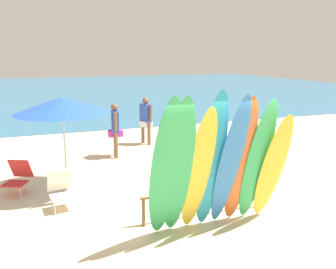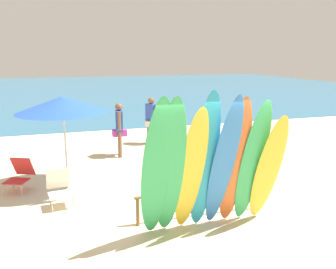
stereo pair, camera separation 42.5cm
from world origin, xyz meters
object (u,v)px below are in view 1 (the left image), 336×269
Objects in this scene: surfboard_teal_3 at (211,163)px; surfboard_blue_4 at (230,163)px; beach_umbrella at (62,105)px; surfboard_orange_5 at (240,162)px; beach_chair_blue at (61,188)px; surfboard_yellow_2 at (198,172)px; surfboard_green_0 at (165,171)px; surfboard_green_1 at (178,169)px; surfboard_rack at (203,194)px; surfboard_yellow_7 at (272,168)px; beachgoer_strolling at (146,117)px; beachgoer_near_rack at (115,126)px; beach_chair_red at (18,176)px; surfboard_green_6 at (257,162)px.

surfboard_blue_4 is (0.34, -0.07, -0.03)m from surfboard_teal_3.
surfboard_orange_5 is at bearing -47.28° from beach_umbrella.
surfboard_teal_3 is at bearing -47.46° from beach_chair_blue.
surfboard_yellow_2 is at bearing -168.30° from surfboard_teal_3.
surfboard_green_0 is 0.24m from surfboard_green_1.
surfboard_orange_5 is (0.45, -0.61, 0.81)m from surfboard_rack.
surfboard_green_0 reaches higher than surfboard_yellow_7.
surfboard_orange_5 is at bearing 153.89° from beachgoer_strolling.
surfboard_green_1 reaches higher than beachgoer_near_rack.
surfboard_rack is 1.11m from surfboard_yellow_2.
beach_chair_red is (-3.75, 3.40, -0.89)m from surfboard_blue_4.
surfboard_green_6 reaches higher than beach_chair_red.
surfboard_rack is 5.07m from beachgoer_near_rack.
surfboard_orange_5 is at bearing -40.97° from beach_chair_blue.
beach_umbrella is at bearing 115.47° from beachgoer_strolling.
surfboard_green_1 reaches higher than beach_chair_red.
surfboard_green_6 is (1.24, 0.03, 0.03)m from surfboard_yellow_2.
beachgoer_near_rack is (0.12, 5.71, -0.32)m from surfboard_green_1.
surfboard_yellow_7 is (1.29, -0.06, -0.23)m from surfboard_teal_3.
surfboard_green_0 is at bearing -178.47° from surfboard_yellow_7.
surfboard_green_6 is (1.88, 0.08, -0.07)m from surfboard_green_0.
surfboard_orange_5 is 1.13× the size of surfboard_yellow_7.
surfboard_blue_4 is at bearing -156.93° from surfboard_orange_5.
surfboard_blue_4 reaches higher than beach_umbrella.
beachgoer_strolling is at bearing 49.54° from beach_umbrella.
surfboard_blue_4 reaches higher than surfboard_orange_5.
surfboard_green_1 is at bearing -176.98° from surfboard_yellow_2.
surfboard_green_0 is 1.22× the size of beach_umbrella.
beach_chair_blue is (-2.68, 1.50, -0.05)m from surfboard_rack.
surfboard_green_1 is 1.01m from surfboard_blue_4.
surfboard_orange_5 is 3.87m from beach_chair_blue.
beachgoer_strolling is at bearing 81.79° from surfboard_green_1.
surfboard_yellow_2 is (0.64, 0.05, -0.10)m from surfboard_green_0.
surfboard_blue_4 is at bearing -44.71° from beach_chair_blue.
beachgoer_strolling is (-0.42, 6.97, -0.12)m from surfboard_yellow_7.
surfboard_rack is at bearing 148.87° from surfboard_yellow_7.
surfboard_green_1 is 1.60× the size of beachgoer_near_rack.
surfboard_yellow_7 is at bearing -2.91° from surfboard_yellow_2.
surfboard_blue_4 is 5.77m from beachgoer_near_rack.
beach_chair_blue is 1.97m from beach_umbrella.
surfboard_rack is 1.02× the size of surfboard_yellow_2.
surfboard_green_0 is 5.73m from beachgoer_near_rack.
surfboard_green_1 is 0.67m from surfboard_teal_3.
beachgoer_strolling is (-0.10, 6.92, -0.26)m from surfboard_green_6.
beach_chair_blue is (-1.84, 2.22, -0.89)m from surfboard_green_1.
surfboard_blue_4 reaches higher than beach_chair_red.
surfboard_rack is at bearing -45.96° from beach_umbrella.
beach_chair_red is (-3.58, 2.70, -0.05)m from surfboard_rack.
surfboard_green_0 is at bearing -29.81° from beach_chair_red.
surfboard_green_1 is 1.01× the size of surfboard_blue_4.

